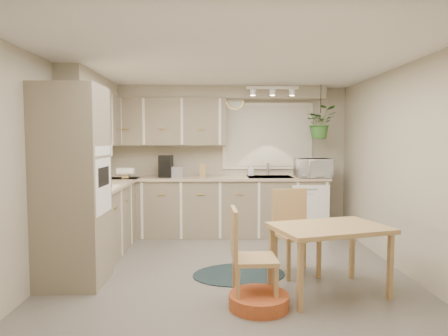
{
  "coord_description": "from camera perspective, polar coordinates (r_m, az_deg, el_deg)",
  "views": [
    {
      "loc": [
        -0.17,
        -4.58,
        1.53
      ],
      "look_at": [
        -0.06,
        0.55,
        1.17
      ],
      "focal_mm": 32.0,
      "sensor_mm": 36.0,
      "label": 1
    }
  ],
  "objects": [
    {
      "name": "wall_back",
      "position": [
        6.69,
        0.23,
        1.15
      ],
      "size": [
        4.0,
        0.04,
        2.4
      ],
      "primitive_type": "cube",
      "color": "#AFA690",
      "rests_on": "floor"
    },
    {
      "name": "counter_back",
      "position": [
        6.39,
        -1.49,
        -1.49
      ],
      "size": [
        3.64,
        0.64,
        0.04
      ],
      "primitive_type": "cube",
      "color": "beige",
      "rests_on": "base_cab_back"
    },
    {
      "name": "window_blinds",
      "position": [
        6.7,
        6.25,
        4.56
      ],
      "size": [
        1.4,
        0.02,
        1.0
      ],
      "primitive_type": "cube",
      "color": "silver",
      "rests_on": "wall_back"
    },
    {
      "name": "dishwasher_front",
      "position": [
        6.34,
        12.28,
        -6.15
      ],
      "size": [
        0.58,
        0.02,
        0.83
      ],
      "primitive_type": "cube",
      "color": "white",
      "rests_on": "base_cab_back"
    },
    {
      "name": "coffee_maker",
      "position": [
        6.44,
        -8.29,
        0.26
      ],
      "size": [
        0.22,
        0.26,
        0.35
      ],
      "primitive_type": "cube",
      "rotation": [
        0.0,
        0.0,
        -0.08
      ],
      "color": "black",
      "rests_on": "counter_back"
    },
    {
      "name": "base_cab_back",
      "position": [
        6.47,
        -1.48,
        -5.63
      ],
      "size": [
        3.6,
        0.6,
        0.9
      ],
      "primitive_type": "cube",
      "color": "gray",
      "rests_on": "floor"
    },
    {
      "name": "microwave",
      "position": [
        6.48,
        12.63,
        0.29
      ],
      "size": [
        0.57,
        0.36,
        0.37
      ],
      "primitive_type": "imported",
      "rotation": [
        0.0,
        0.0,
        0.11
      ],
      "color": "white",
      "rests_on": "counter_back"
    },
    {
      "name": "toaster",
      "position": [
        6.45,
        -7.19,
        -0.54
      ],
      "size": [
        0.3,
        0.19,
        0.17
      ],
      "primitive_type": "cube",
      "rotation": [
        0.0,
        0.0,
        0.13
      ],
      "color": "#9EA1A6",
      "rests_on": "counter_back"
    },
    {
      "name": "track_light_bar",
      "position": [
        6.24,
        6.94,
        11.32
      ],
      "size": [
        0.8,
        0.04,
        0.04
      ],
      "primitive_type": "cube",
      "color": "white",
      "rests_on": "ceiling"
    },
    {
      "name": "sink",
      "position": [
        6.47,
        6.52,
        -1.63
      ],
      "size": [
        0.7,
        0.48,
        0.1
      ],
      "primitive_type": "cube",
      "color": "#9EA1A6",
      "rests_on": "counter_back"
    },
    {
      "name": "cooktop",
      "position": [
        5.14,
        -18.34,
        -2.76
      ],
      "size": [
        0.52,
        0.58,
        0.02
      ],
      "primitive_type": "cube",
      "color": "white",
      "rests_on": "counter_left"
    },
    {
      "name": "hanging_plant",
      "position": [
        6.49,
        13.6,
        5.83
      ],
      "size": [
        0.49,
        0.54,
        0.4
      ],
      "primitive_type": "imported",
      "rotation": [
        0.0,
        0.0,
        -0.06
      ],
      "color": "#386E2C",
      "rests_on": "ceiling"
    },
    {
      "name": "base_cab_left",
      "position": [
        5.76,
        -16.73,
        -6.99
      ],
      "size": [
        0.6,
        1.85,
        0.9
      ],
      "primitive_type": "cube",
      "color": "gray",
      "rests_on": "floor"
    },
    {
      "name": "range_hood",
      "position": [
        5.11,
        -18.66,
        2.31
      ],
      "size": [
        0.4,
        0.6,
        0.14
      ],
      "primitive_type": "cube",
      "color": "white",
      "rests_on": "upper_cab_left"
    },
    {
      "name": "chair_left",
      "position": [
        3.81,
        4.39,
        -12.47
      ],
      "size": [
        0.44,
        0.44,
        0.9
      ],
      "primitive_type": "cube",
      "rotation": [
        0.0,
        0.0,
        -1.53
      ],
      "color": "tan",
      "rests_on": "floor"
    },
    {
      "name": "wall_oven_face",
      "position": [
        4.39,
        -16.9,
        -2.47
      ],
      "size": [
        0.02,
        0.56,
        0.58
      ],
      "primitive_type": "cube",
      "color": "white",
      "rests_on": "oven_stack"
    },
    {
      "name": "soap_bottle",
      "position": [
        6.57,
        3.83,
        -0.75
      ],
      "size": [
        0.1,
        0.21,
        0.1
      ],
      "primitive_type": "imported",
      "rotation": [
        0.0,
        0.0,
        -0.05
      ],
      "color": "white",
      "rests_on": "counter_back"
    },
    {
      "name": "chair_back",
      "position": [
        4.68,
        10.35,
        -9.05
      ],
      "size": [
        0.54,
        0.54,
        0.96
      ],
      "primitive_type": "cube",
      "rotation": [
        0.0,
        0.0,
        3.38
      ],
      "color": "tan",
      "rests_on": "floor"
    },
    {
      "name": "wall_left",
      "position": [
        4.94,
        -22.98,
        -0.17
      ],
      "size": [
        0.04,
        4.2,
        2.4
      ],
      "primitive_type": "cube",
      "color": "#AFA690",
      "rests_on": "floor"
    },
    {
      "name": "wall_right",
      "position": [
        5.07,
        24.09,
        -0.1
      ],
      "size": [
        0.04,
        4.2,
        2.4
      ],
      "primitive_type": "cube",
      "color": "#AFA690",
      "rests_on": "floor"
    },
    {
      "name": "ceiling",
      "position": [
        4.66,
        0.91,
        14.74
      ],
      "size": [
        4.2,
        4.2,
        0.0
      ],
      "primitive_type": "plane",
      "color": "white",
      "rests_on": "wall_back"
    },
    {
      "name": "window_frame",
      "position": [
        6.71,
        6.24,
        4.56
      ],
      "size": [
        1.5,
        0.02,
        1.1
      ],
      "primitive_type": "cube",
      "color": "white",
      "rests_on": "wall_back"
    },
    {
      "name": "floor",
      "position": [
        4.83,
        0.87,
        -14.5
      ],
      "size": [
        4.2,
        4.2,
        0.0
      ],
      "primitive_type": "plane",
      "color": "#625E56",
      "rests_on": "ground"
    },
    {
      "name": "oven_stack",
      "position": [
        4.49,
        -20.84,
        -2.43
      ],
      "size": [
        0.65,
        0.65,
        2.1
      ],
      "primitive_type": "cube",
      "color": "gray",
      "rests_on": "floor"
    },
    {
      "name": "soffit_back",
      "position": [
        6.57,
        -1.51,
        10.71
      ],
      "size": [
        3.6,
        0.3,
        0.2
      ],
      "primitive_type": "cube",
      "color": "#AFA690",
      "rests_on": "wall_back"
    },
    {
      "name": "braided_rug",
      "position": [
        4.71,
        2.16,
        -14.94
      ],
      "size": [
        1.16,
        0.93,
        0.01
      ],
      "primitive_type": "ellipsoid",
      "rotation": [
        0.0,
        0.0,
        0.14
      ],
      "color": "black",
      "rests_on": "floor"
    },
    {
      "name": "wall_clock",
      "position": [
        6.68,
        1.55,
        9.56
      ],
      "size": [
        0.3,
        0.03,
        0.3
      ],
      "primitive_type": "cylinder",
      "rotation": [
        1.57,
        0.0,
        0.0
      ],
      "color": "gold",
      "rests_on": "wall_back"
    },
    {
      "name": "counter_left",
      "position": [
        5.69,
        -16.73,
        -2.34
      ],
      "size": [
        0.64,
        1.89,
        0.04
      ],
      "primitive_type": "cube",
      "color": "beige",
      "rests_on": "base_cab_left"
    },
    {
      "name": "pet_bed",
      "position": [
        3.86,
        5.0,
        -18.39
      ],
      "size": [
        0.64,
        0.64,
        0.13
      ],
      "primitive_type": "cylinder",
      "rotation": [
        0.0,
        0.0,
        0.17
      ],
      "color": "#C05826",
      "rests_on": "floor"
    },
    {
      "name": "wall_front",
      "position": [
        2.5,
        2.65,
        -3.62
      ],
      "size": [
        4.0,
        0.04,
        2.4
      ],
      "primitive_type": "cube",
      "color": "#AFA690",
      "rests_on": "floor"
    },
    {
      "name": "dining_table",
      "position": [
        4.21,
        14.77,
        -12.54
      ],
      "size": [
        1.25,
        1.0,
        0.69
      ],
      "primitive_type": "cube",
      "rotation": [
        0.0,
        0.0,
        0.29
      ],
      "color": "tan",
      "rests_on": "floor"
    },
    {
      "name": "soffit_left",
      "position": [
        5.87,
        -18.2,
        11.32
      ],
      "size": [
        0.3,
        2.0,
        0.2
      ],
      "primitive_type": "cube",
      "color": "#AFA690",
      "rests_on": "wall_left"
    },
    {
      "name": "upper_cab_back",
      "position": [
        6.56,
        -8.55,
        6.52
      ],
      "size": [
        2.0,
        0.35,
        0.75
      ],
      "primitive_type": "cube",
      "color": "gray",
      "rests_on": "wall_back"
    },
    {
      "name": "knife_block",
      "position": [
        6.45,
        -3.06,
        -0.35
      ],
      "size": [
        0.09,
        0.09,
        0.21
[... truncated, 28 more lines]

